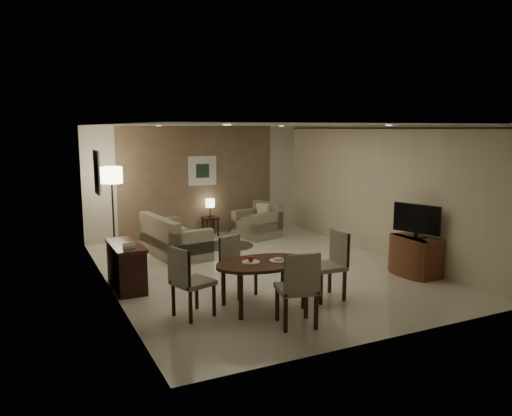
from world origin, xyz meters
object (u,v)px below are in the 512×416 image
dining_table (263,284)px  chair_near (296,288)px  console_desk (126,266)px  chair_left (193,281)px  chair_far (239,267)px  side_table (210,226)px  armchair (257,220)px  chair_right (326,266)px  sofa (175,235)px  floor_lamp (113,209)px  tv_cabinet (416,256)px

dining_table → chair_near: (0.09, -0.82, 0.18)m
console_desk → chair_left: (0.60, -1.69, 0.14)m
chair_far → side_table: (1.16, 4.39, -0.23)m
armchair → side_table: bearing=-138.5°
chair_right → side_table: bearing=-178.3°
sofa → floor_lamp: 1.54m
tv_cabinet → floor_lamp: floor_lamp is taller
floor_lamp → sofa: bearing=-41.9°
chair_near → armchair: size_ratio=1.12×
chair_right → chair_far: bearing=-120.7°
dining_table → chair_far: chair_far is taller
chair_far → side_table: chair_far is taller
tv_cabinet → chair_left: (-4.29, -0.19, 0.16)m
armchair → side_table: armchair is taller
chair_left → armchair: bearing=-53.6°
armchair → side_table: (-0.97, 0.65, -0.18)m
dining_table → chair_far: bearing=99.4°
sofa → chair_near: bearing=177.3°
chair_near → floor_lamp: floor_lamp is taller
floor_lamp → chair_left: bearing=-85.9°
tv_cabinet → side_table: bearing=114.7°
armchair → chair_near: bearing=-35.1°
chair_far → floor_lamp: (-1.26, 3.89, 0.45)m
chair_far → sofa: 2.92m
chair_near → chair_left: size_ratio=1.03×
console_desk → tv_cabinet: (4.89, -1.50, -0.03)m
chair_left → armchair: size_ratio=1.09×
tv_cabinet → dining_table: 3.25m
sofa → side_table: bearing=-49.7°
tv_cabinet → sofa: 4.81m
console_desk → chair_far: 1.93m
dining_table → chair_far: size_ratio=1.57×
console_desk → tv_cabinet: 5.11m
tv_cabinet → chair_far: 3.36m
chair_far → console_desk: bearing=123.4°
chair_right → armchair: size_ratio=1.13×
sofa → floor_lamp: bearing=40.5°
chair_near → chair_far: chair_near is taller
chair_left → floor_lamp: size_ratio=0.56×
floor_lamp → chair_far: bearing=-72.0°
chair_right → sofa: (-1.33, 3.65, -0.11)m
chair_far → floor_lamp: bearing=87.8°
console_desk → floor_lamp: floor_lamp is taller
tv_cabinet → chair_left: size_ratio=0.88×
console_desk → side_table: size_ratio=2.57×
chair_right → armchair: chair_right is taller
sofa → tv_cabinet: bearing=-140.5°
side_table → chair_far: bearing=-104.7°
chair_right → tv_cabinet: bearing=101.5°
dining_table → chair_right: 1.06m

